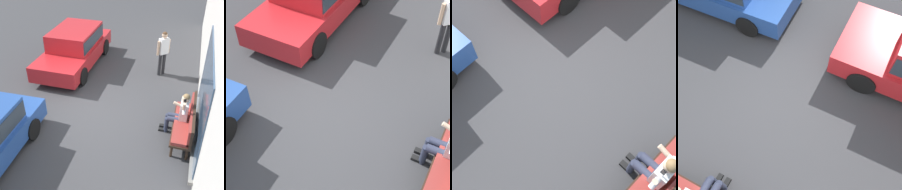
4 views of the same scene
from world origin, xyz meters
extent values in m
plane|color=#38383A|center=(0.00, 0.00, 0.00)|extent=(60.00, 60.00, 0.00)
cylinder|color=#332319|center=(-0.48, 2.61, 0.18)|extent=(0.07, 0.07, 0.37)
cube|color=#332319|center=(0.39, 2.81, 0.40)|extent=(1.91, 0.55, 0.06)
cube|color=maroon|center=(0.39, 2.81, 0.48)|extent=(1.85, 0.49, 0.10)
cylinder|color=#2D3347|center=(0.32, 2.57, 0.48)|extent=(0.15, 0.42, 0.15)
cylinder|color=#2D3347|center=(0.32, 2.36, 0.24)|extent=(0.12, 0.12, 0.48)
cube|color=black|center=(0.32, 2.28, 0.04)|extent=(0.10, 0.24, 0.07)
cylinder|color=#2D3347|center=(0.14, 2.57, 0.48)|extent=(0.15, 0.42, 0.15)
cylinder|color=#2D3347|center=(0.14, 2.36, 0.24)|extent=(0.12, 0.12, 0.48)
cube|color=black|center=(0.14, 2.28, 0.04)|extent=(0.10, 0.24, 0.07)
cylinder|color=beige|center=(-0.06, 2.60, 0.75)|extent=(0.08, 0.27, 0.17)
cube|color=red|center=(-2.79, -1.73, 0.54)|extent=(4.30, 1.79, 0.58)
cylinder|color=black|center=(-1.45, -0.89, 0.33)|extent=(0.66, 0.18, 0.66)
cylinder|color=black|center=(-1.46, -2.58, 0.33)|extent=(0.66, 0.18, 0.66)
cylinder|color=#232326|center=(-3.05, 1.81, 0.44)|extent=(0.13, 0.13, 0.88)
cylinder|color=#232326|center=(-2.93, 1.68, 0.44)|extent=(0.13, 0.13, 0.88)
cylinder|color=tan|center=(-2.83, 1.58, 1.14)|extent=(0.09, 0.09, 0.54)
camera|label=1|loc=(6.68, 2.60, 5.42)|focal=45.00mm
camera|label=2|loc=(4.12, 2.60, 5.47)|focal=55.00mm
camera|label=3|loc=(2.16, 2.60, 5.90)|focal=55.00mm
camera|label=4|loc=(-1.42, 2.60, 5.68)|focal=45.00mm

